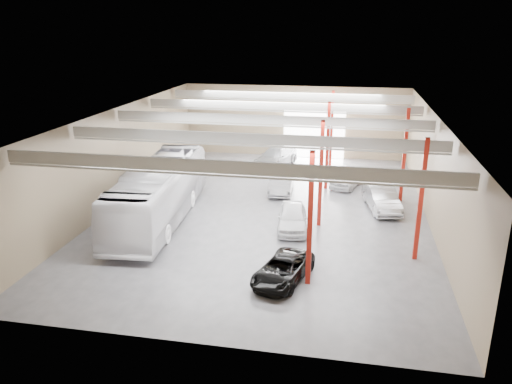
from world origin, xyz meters
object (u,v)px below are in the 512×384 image
(black_sedan, at_px, (283,269))
(car_row_b, at_px, (282,182))
(car_right_near, at_px, (382,198))
(car_right_far, at_px, (347,177))
(coach_bus, at_px, (159,192))
(car_row_c, at_px, (276,157))
(car_row_a, at_px, (292,217))

(black_sedan, xyz_separation_m, car_row_b, (-2.12, 14.47, 0.18))
(car_right_near, xyz_separation_m, car_right_far, (-2.48, 5.20, -0.07))
(coach_bus, bearing_deg, car_right_far, 34.83)
(car_right_far, bearing_deg, car_row_c, 161.00)
(car_row_b, bearing_deg, black_sedan, -84.76)
(coach_bus, relative_size, car_row_a, 3.03)
(coach_bus, relative_size, black_sedan, 3.09)
(car_row_b, distance_m, car_row_c, 7.67)
(car_row_a, distance_m, car_right_far, 10.53)
(car_row_c, xyz_separation_m, car_right_near, (9.21, -10.22, -0.00))
(car_row_b, distance_m, car_right_near, 8.07)
(car_right_near, bearing_deg, car_row_b, 148.80)
(car_row_c, bearing_deg, black_sedan, -61.62)
(coach_bus, height_order, car_right_near, coach_bus)
(coach_bus, xyz_separation_m, car_row_c, (5.61, 15.08, -1.12))
(car_row_a, bearing_deg, black_sedan, -93.66)
(coach_bus, distance_m, car_right_far, 15.96)
(coach_bus, xyz_separation_m, car_right_near, (14.82, 4.86, -1.13))
(black_sedan, relative_size, car_row_a, 0.98)
(car_row_a, height_order, car_row_b, car_row_b)
(black_sedan, bearing_deg, car_row_c, 114.86)
(black_sedan, distance_m, car_row_a, 6.98)
(black_sedan, distance_m, car_row_c, 22.28)
(black_sedan, bearing_deg, car_right_near, 80.22)
(car_row_b, xyz_separation_m, car_right_near, (7.60, -2.72, 0.03))
(car_row_c, distance_m, car_right_far, 8.39)
(car_row_a, relative_size, car_right_far, 1.02)
(car_row_c, bearing_deg, car_row_b, -59.15)
(car_right_far, bearing_deg, car_row_b, -136.38)
(car_row_b, xyz_separation_m, car_right_far, (5.12, 2.48, -0.04))
(coach_bus, relative_size, car_row_c, 2.41)
(car_row_a, bearing_deg, car_right_near, 32.78)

